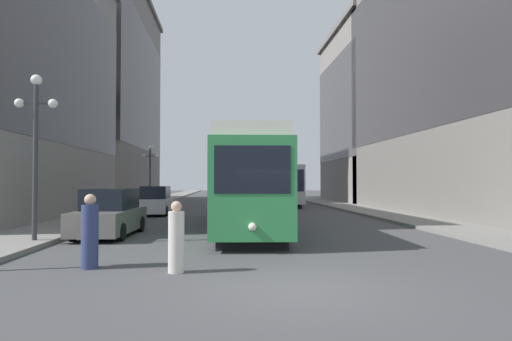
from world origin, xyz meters
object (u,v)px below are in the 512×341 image
(transit_bus, at_px, (277,184))
(parked_car_left_mid, at_px, (110,214))
(lamp_post_left_far, at_px, (150,165))
(parked_car_left_near, at_px, (156,201))
(pedestrian_crossing_far, at_px, (90,234))
(streetcar, at_px, (250,182))
(lamp_post_left_near, at_px, (36,131))
(pedestrian_crossing_near, at_px, (176,239))

(transit_bus, distance_m, parked_car_left_mid, 24.05)
(transit_bus, xyz_separation_m, lamp_post_left_far, (-11.04, -2.16, 1.54))
(parked_car_left_near, relative_size, lamp_post_left_far, 0.91)
(parked_car_left_mid, xyz_separation_m, pedestrian_crossing_far, (1.18, -6.40, -0.01))
(transit_bus, xyz_separation_m, parked_car_left_mid, (-9.14, -22.22, -1.10))
(streetcar, bearing_deg, parked_car_left_mid, -150.87)
(pedestrian_crossing_far, distance_m, lamp_post_left_far, 26.76)
(parked_car_left_mid, xyz_separation_m, lamp_post_left_near, (-1.90, -2.18, 2.94))
(parked_car_left_near, bearing_deg, pedestrian_crossing_near, -79.89)
(lamp_post_left_near, bearing_deg, pedestrian_crossing_near, -42.95)
(parked_car_left_near, height_order, pedestrian_crossing_far, parked_car_left_near)
(pedestrian_crossing_near, bearing_deg, parked_car_left_mid, 120.56)
(lamp_post_left_near, bearing_deg, lamp_post_left_far, 90.00)
(transit_bus, height_order, parked_car_left_near, transit_bus)
(parked_car_left_mid, relative_size, pedestrian_crossing_far, 2.65)
(pedestrian_crossing_far, bearing_deg, pedestrian_crossing_near, 119.94)
(transit_bus, relative_size, pedestrian_crossing_near, 7.79)
(transit_bus, distance_m, pedestrian_crossing_near, 29.85)
(lamp_post_left_near, bearing_deg, pedestrian_crossing_far, -53.89)
(lamp_post_left_near, xyz_separation_m, lamp_post_left_far, (0.00, 22.23, -0.30))
(transit_bus, bearing_deg, lamp_post_left_near, -116.28)
(parked_car_left_mid, bearing_deg, pedestrian_crossing_near, -62.32)
(pedestrian_crossing_near, bearing_deg, parked_car_left_near, 105.75)
(transit_bus, bearing_deg, pedestrian_crossing_far, -107.48)
(parked_car_left_mid, relative_size, lamp_post_left_near, 0.86)
(transit_bus, bearing_deg, pedestrian_crossing_near, -103.21)
(lamp_post_left_far, bearing_deg, parked_car_left_near, -78.14)
(lamp_post_left_far, bearing_deg, lamp_post_left_near, -90.00)
(pedestrian_crossing_near, height_order, lamp_post_left_near, lamp_post_left_near)
(parked_car_left_near, height_order, pedestrian_crossing_near, parked_car_left_near)
(pedestrian_crossing_far, height_order, lamp_post_left_near, lamp_post_left_near)
(transit_bus, xyz_separation_m, lamp_post_left_near, (-11.04, -24.40, 1.84))
(streetcar, distance_m, parked_car_left_mid, 6.34)
(streetcar, distance_m, pedestrian_crossing_far, 10.25)
(streetcar, distance_m, pedestrian_crossing_near, 10.15)
(pedestrian_crossing_near, bearing_deg, pedestrian_crossing_far, 168.83)
(pedestrian_crossing_near, relative_size, lamp_post_left_near, 0.30)
(parked_car_left_near, bearing_deg, lamp_post_left_near, -98.49)
(streetcar, xyz_separation_m, lamp_post_left_near, (-7.47, -4.95, 1.69))
(streetcar, relative_size, parked_car_left_mid, 3.19)
(streetcar, relative_size, lamp_post_left_far, 3.01)
(lamp_post_left_near, bearing_deg, parked_car_left_mid, 48.91)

